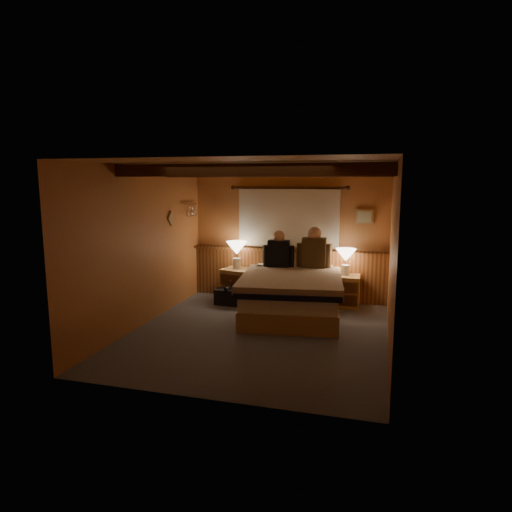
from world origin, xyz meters
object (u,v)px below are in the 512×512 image
at_px(nightstand_left, 238,284).
at_px(person_right, 314,251).
at_px(bed, 291,295).
at_px(lamp_right, 346,257).
at_px(person_left, 279,252).
at_px(lamp_left, 237,250).
at_px(duffel_bag, 229,296).
at_px(nightstand_right, 345,291).

xyz_separation_m(nightstand_left, person_right, (1.41, -0.03, 0.69)).
bearing_deg(bed, person_right, 64.10).
relative_size(lamp_right, person_left, 0.69).
distance_m(bed, lamp_left, 1.55).
height_order(person_left, person_right, person_right).
height_order(nightstand_left, lamp_left, lamp_left).
bearing_deg(duffel_bag, lamp_left, 92.38).
distance_m(nightstand_left, nightstand_right, 1.94).
relative_size(lamp_left, lamp_right, 1.08).
bearing_deg(lamp_right, nightstand_right, -87.97).
bearing_deg(person_right, duffel_bag, -169.20).
bearing_deg(bed, lamp_left, 138.17).
distance_m(nightstand_right, lamp_right, 0.60).
xyz_separation_m(bed, lamp_right, (0.78, 0.85, 0.52)).
bearing_deg(person_right, lamp_left, 174.31).
bearing_deg(nightstand_left, lamp_left, 138.37).
bearing_deg(nightstand_right, person_left, -172.34).
height_order(nightstand_left, person_right, person_right).
relative_size(nightstand_left, nightstand_right, 1.10).
bearing_deg(person_right, nightstand_right, 4.38).
relative_size(lamp_left, person_left, 0.75).
xyz_separation_m(bed, nightstand_right, (0.78, 0.81, -0.08)).
bearing_deg(lamp_right, duffel_bag, -166.81).
xyz_separation_m(bed, person_right, (0.25, 0.74, 0.62)).
xyz_separation_m(nightstand_right, lamp_left, (-1.97, 0.00, 0.65)).
relative_size(bed, person_left, 3.29).
bearing_deg(lamp_left, nightstand_right, -0.06).
bearing_deg(lamp_right, bed, -132.50).
distance_m(bed, duffel_bag, 1.28).
distance_m(person_left, person_right, 0.62).
height_order(bed, nightstand_left, bed).
distance_m(nightstand_right, person_left, 1.34).
relative_size(nightstand_right, person_left, 0.83).
xyz_separation_m(lamp_left, lamp_right, (1.97, 0.04, -0.05)).
xyz_separation_m(nightstand_right, person_left, (-1.14, -0.18, 0.67)).
height_order(nightstand_left, duffel_bag, nightstand_left).
xyz_separation_m(nightstand_left, nightstand_right, (1.94, 0.04, -0.01)).
height_order(nightstand_left, lamp_right, lamp_right).
xyz_separation_m(lamp_left, person_right, (1.43, -0.07, 0.05)).
xyz_separation_m(nightstand_left, lamp_right, (1.94, 0.08, 0.59)).
distance_m(nightstand_right, lamp_left, 2.08).
height_order(lamp_left, duffel_bag, lamp_left).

